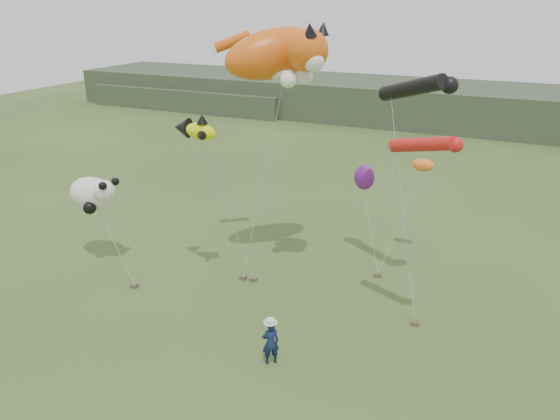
{
  "coord_description": "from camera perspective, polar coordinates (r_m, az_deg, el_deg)",
  "views": [
    {
      "loc": [
        7.66,
        -15.19,
        12.43
      ],
      "look_at": [
        -0.72,
        3.0,
        4.69
      ],
      "focal_mm": 35.0,
      "sensor_mm": 36.0,
      "label": 1
    }
  ],
  "objects": [
    {
      "name": "fish_kite",
      "position": [
        24.36,
        -9.0,
        8.33
      ],
      "size": [
        2.37,
        1.56,
        1.2
      ],
      "color": "#ECF809",
      "rests_on": "ground"
    },
    {
      "name": "cat_kite",
      "position": [
        24.74,
        0.13,
        16.02
      ],
      "size": [
        6.3,
        5.14,
        2.91
      ],
      "color": "#DE5A11",
      "rests_on": "ground"
    },
    {
      "name": "ground",
      "position": [
        21.07,
        -1.7,
        -15.03
      ],
      "size": [
        120.0,
        120.0,
        0.0
      ],
      "primitive_type": "plane",
      "color": "#385123",
      "rests_on": "ground"
    },
    {
      "name": "headland",
      "position": [
        61.74,
        14.58,
        10.67
      ],
      "size": [
        90.0,
        13.0,
        4.0
      ],
      "color": "#2D3D28",
      "rests_on": "ground"
    },
    {
      "name": "tube_kites",
      "position": [
        22.43,
        14.54,
        10.64
      ],
      "size": [
        4.31,
        5.51,
        2.81
      ],
      "color": "black",
      "rests_on": "ground"
    },
    {
      "name": "panda_kite",
      "position": [
        28.32,
        -18.89,
        1.66
      ],
      "size": [
        2.86,
        1.85,
        1.78
      ],
      "color": "white",
      "rests_on": "ground"
    },
    {
      "name": "sandbag_anchors",
      "position": [
        25.32,
        0.22,
        -8.06
      ],
      "size": [
        12.75,
        6.01,
        0.16
      ],
      "color": "brown",
      "rests_on": "ground"
    },
    {
      "name": "misc_kites",
      "position": [
        27.66,
        10.71,
        3.77
      ],
      "size": [
        3.73,
        1.67,
        1.66
      ],
      "color": "orange",
      "rests_on": "ground"
    },
    {
      "name": "festival_attendant",
      "position": [
        20.26,
        -1.0,
        -13.67
      ],
      "size": [
        0.76,
        0.73,
        1.75
      ],
      "primitive_type": "imported",
      "rotation": [
        0.0,
        0.0,
        3.84
      ],
      "color": "#121D45",
      "rests_on": "ground"
    }
  ]
}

